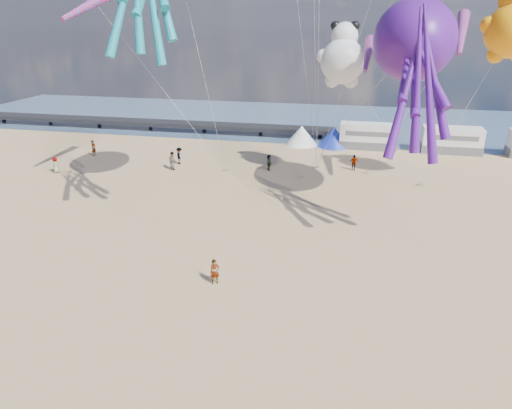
{
  "coord_description": "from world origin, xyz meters",
  "views": [
    {
      "loc": [
        4.14,
        -15.59,
        14.4
      ],
      "look_at": [
        -0.49,
        6.0,
        5.48
      ],
      "focal_mm": 32.0,
      "sensor_mm": 36.0,
      "label": 1
    }
  ],
  "objects_px": {
    "beachgoer_0": "(56,165)",
    "sandbag_e": "(317,167)",
    "sandbag_c": "(420,185)",
    "windsock_mid": "(462,33)",
    "beachgoer_1": "(172,161)",
    "sandbag_a": "(225,170)",
    "windsock_left": "(95,2)",
    "tent_white": "(302,135)",
    "sandbag_d": "(366,173)",
    "sandbag_b": "(302,177)",
    "motorhome_1": "(451,140)",
    "beachgoer_4": "(269,162)",
    "tent_blue": "(334,137)",
    "kite_teddy_orange": "(512,31)",
    "standing_person": "(215,272)",
    "kite_panda": "(342,61)",
    "motorhome_0": "(368,136)",
    "beachgoer_5": "(94,148)",
    "kite_octopus_purple": "(414,40)",
    "beachgoer_2": "(179,156)",
    "windsock_right": "(368,55)",
    "beachgoer_3": "(354,163)"
  },
  "relations": [
    {
      "from": "beachgoer_4",
      "to": "windsock_right",
      "type": "bearing_deg",
      "value": -131.37
    },
    {
      "from": "beachgoer_2",
      "to": "kite_panda",
      "type": "distance_m",
      "value": 19.62
    },
    {
      "from": "kite_octopus_purple",
      "to": "kite_panda",
      "type": "height_order",
      "value": "kite_octopus_purple"
    },
    {
      "from": "tent_blue",
      "to": "windsock_mid",
      "type": "distance_m",
      "value": 21.57
    },
    {
      "from": "tent_white",
      "to": "standing_person",
      "type": "bearing_deg",
      "value": -91.86
    },
    {
      "from": "sandbag_d",
      "to": "sandbag_b",
      "type": "bearing_deg",
      "value": -155.04
    },
    {
      "from": "beachgoer_1",
      "to": "sandbag_b",
      "type": "xyz_separation_m",
      "value": [
        13.54,
        -0.17,
        -0.83
      ]
    },
    {
      "from": "sandbag_a",
      "to": "kite_panda",
      "type": "distance_m",
      "value": 15.65
    },
    {
      "from": "tent_white",
      "to": "windsock_left",
      "type": "relative_size",
      "value": 0.53
    },
    {
      "from": "motorhome_1",
      "to": "tent_blue",
      "type": "relative_size",
      "value": 1.65
    },
    {
      "from": "sandbag_c",
      "to": "windsock_mid",
      "type": "xyz_separation_m",
      "value": [
        1.19,
        -1.74,
        13.36
      ]
    },
    {
      "from": "tent_blue",
      "to": "windsock_left",
      "type": "xyz_separation_m",
      "value": [
        -19.08,
        -18.95,
        14.58
      ]
    },
    {
      "from": "tent_white",
      "to": "beachgoer_2",
      "type": "relative_size",
      "value": 2.24
    },
    {
      "from": "motorhome_0",
      "to": "sandbag_b",
      "type": "height_order",
      "value": "motorhome_0"
    },
    {
      "from": "kite_panda",
      "to": "sandbag_e",
      "type": "bearing_deg",
      "value": 122.32
    },
    {
      "from": "beachgoer_4",
      "to": "kite_teddy_orange",
      "type": "xyz_separation_m",
      "value": [
        19.95,
        -2.5,
        12.82
      ]
    },
    {
      "from": "standing_person",
      "to": "kite_panda",
      "type": "height_order",
      "value": "kite_panda"
    },
    {
      "from": "sandbag_b",
      "to": "kite_panda",
      "type": "height_order",
      "value": "kite_panda"
    },
    {
      "from": "beachgoer_0",
      "to": "sandbag_e",
      "type": "bearing_deg",
      "value": 104.18
    },
    {
      "from": "windsock_mid",
      "to": "tent_blue",
      "type": "bearing_deg",
      "value": 134.08
    },
    {
      "from": "beachgoer_3",
      "to": "beachgoer_4",
      "type": "height_order",
      "value": "beachgoer_3"
    },
    {
      "from": "beachgoer_0",
      "to": "kite_octopus_purple",
      "type": "bearing_deg",
      "value": 84.33
    },
    {
      "from": "beachgoer_5",
      "to": "windsock_mid",
      "type": "distance_m",
      "value": 38.93
    },
    {
      "from": "beachgoer_4",
      "to": "sandbag_e",
      "type": "bearing_deg",
      "value": -88.2
    },
    {
      "from": "sandbag_c",
      "to": "tent_white",
      "type": "bearing_deg",
      "value": 134.67
    },
    {
      "from": "kite_panda",
      "to": "windsock_mid",
      "type": "bearing_deg",
      "value": -9.71
    },
    {
      "from": "beachgoer_2",
      "to": "motorhome_1",
      "type": "bearing_deg",
      "value": -98.9
    },
    {
      "from": "beachgoer_1",
      "to": "sandbag_a",
      "type": "bearing_deg",
      "value": -139.7
    },
    {
      "from": "tent_blue",
      "to": "kite_teddy_orange",
      "type": "relative_size",
      "value": 0.56
    },
    {
      "from": "tent_blue",
      "to": "beachgoer_0",
      "type": "bearing_deg",
      "value": -148.62
    },
    {
      "from": "sandbag_d",
      "to": "kite_octopus_purple",
      "type": "height_order",
      "value": "kite_octopus_purple"
    },
    {
      "from": "beachgoer_5",
      "to": "kite_panda",
      "type": "height_order",
      "value": "kite_panda"
    },
    {
      "from": "sandbag_a",
      "to": "windsock_mid",
      "type": "relative_size",
      "value": 0.08
    },
    {
      "from": "standing_person",
      "to": "windsock_left",
      "type": "height_order",
      "value": "windsock_left"
    },
    {
      "from": "sandbag_c",
      "to": "kite_octopus_purple",
      "type": "bearing_deg",
      "value": -114.69
    },
    {
      "from": "sandbag_b",
      "to": "kite_octopus_purple",
      "type": "xyz_separation_m",
      "value": [
        8.31,
        -5.95,
        12.98
      ]
    },
    {
      "from": "sandbag_e",
      "to": "windsock_mid",
      "type": "height_order",
      "value": "windsock_mid"
    },
    {
      "from": "beachgoer_4",
      "to": "tent_white",
      "type": "bearing_deg",
      "value": -27.94
    },
    {
      "from": "sandbag_c",
      "to": "motorhome_1",
      "type": "bearing_deg",
      "value": 69.93
    },
    {
      "from": "motorhome_1",
      "to": "sandbag_e",
      "type": "bearing_deg",
      "value": -147.58
    },
    {
      "from": "tent_blue",
      "to": "sandbag_e",
      "type": "bearing_deg",
      "value": -97.4
    },
    {
      "from": "kite_octopus_purple",
      "to": "kite_teddy_orange",
      "type": "distance_m",
      "value": 9.67
    },
    {
      "from": "sandbag_a",
      "to": "windsock_left",
      "type": "bearing_deg",
      "value": -142.56
    },
    {
      "from": "motorhome_1",
      "to": "beachgoer_5",
      "type": "xyz_separation_m",
      "value": [
        -40.09,
        -10.02,
        -0.6
      ]
    },
    {
      "from": "motorhome_0",
      "to": "windsock_mid",
      "type": "relative_size",
      "value": 1.0
    },
    {
      "from": "beachgoer_3",
      "to": "beachgoer_2",
      "type": "bearing_deg",
      "value": 4.41
    },
    {
      "from": "tent_blue",
      "to": "beachgoer_2",
      "type": "bearing_deg",
      "value": -145.5
    },
    {
      "from": "motorhome_1",
      "to": "kite_panda",
      "type": "height_order",
      "value": "kite_panda"
    },
    {
      "from": "motorhome_1",
      "to": "beachgoer_4",
      "type": "xyz_separation_m",
      "value": [
        -19.53,
        -11.03,
        -0.69
      ]
    },
    {
      "from": "tent_blue",
      "to": "motorhome_0",
      "type": "bearing_deg",
      "value": 0.0
    }
  ]
}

